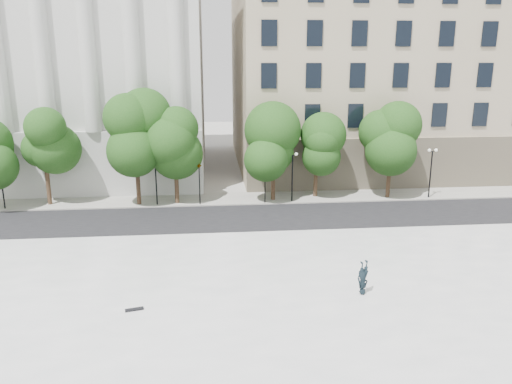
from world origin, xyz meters
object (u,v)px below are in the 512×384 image
Objects in this scene: person_lying at (362,289)px; traffic_light_west at (199,163)px; traffic_light_east at (265,161)px; skateboard at (134,309)px.

traffic_light_west is at bearing 91.78° from person_lying.
traffic_light_west is 1.00× the size of traffic_light_east.
traffic_light_east reaches higher than traffic_light_west.
person_lying is (8.59, -18.31, -3.04)m from traffic_light_west.
skateboard is (-8.48, -18.96, -3.25)m from traffic_light_east.
traffic_light_west reaches higher than skateboard.
traffic_light_east reaches higher than person_lying.
traffic_light_east is at bearing 53.11° from skateboard.
person_lying is at bearing -9.55° from skateboard.
traffic_light_west is 19.46m from skateboard.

